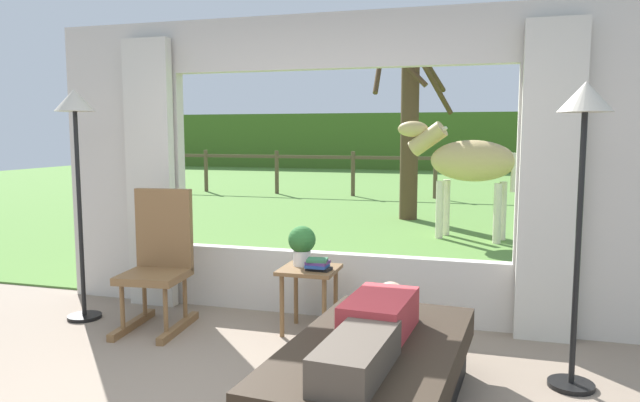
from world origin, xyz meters
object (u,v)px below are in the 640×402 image
object	(u,v)px
reclining_person	(373,328)
side_table	(309,279)
floor_lamp_left	(76,135)
recliner_sofa	(374,377)
floor_lamp_right	(583,143)
rocking_chair	(159,260)
book_stack	(318,264)
potted_plant	(302,243)
pasture_tree	(410,130)
horse	(466,162)

from	to	relation	value
reclining_person	side_table	distance (m)	1.48
reclining_person	floor_lamp_left	bearing A→B (deg)	163.04
recliner_sofa	side_table	bearing A→B (deg)	126.24
side_table	floor_lamp_right	size ratio (longest dim) A/B	0.28
reclining_person	floor_lamp_right	xyz separation A→B (m)	(1.11, 0.75, 0.99)
reclining_person	rocking_chair	size ratio (longest dim) A/B	1.28
rocking_chair	book_stack	world-z (taller)	rocking_chair
reclining_person	potted_plant	world-z (taller)	potted_plant
recliner_sofa	floor_lamp_left	xyz separation A→B (m)	(-2.70, 1.01, 1.34)
book_stack	rocking_chair	bearing A→B (deg)	-173.85
pasture_tree	book_stack	bearing A→B (deg)	-88.57
potted_plant	floor_lamp_left	bearing A→B (deg)	-171.68
book_stack	horse	bearing A→B (deg)	78.73
rocking_chair	horse	xyz separation A→B (m)	(2.21, 4.70, 0.61)
floor_lamp_left	horse	distance (m)	5.58
recliner_sofa	potted_plant	size ratio (longest dim) A/B	5.51
rocking_chair	pasture_tree	distance (m)	6.61
pasture_tree	side_table	bearing A→B (deg)	-89.37
potted_plant	pasture_tree	distance (m)	6.23
reclining_person	pasture_tree	distance (m)	7.62
reclining_person	potted_plant	distance (m)	1.58
potted_plant	floor_lamp_left	world-z (taller)	floor_lamp_left
reclining_person	potted_plant	bearing A→B (deg)	126.61
book_stack	horse	distance (m)	4.69
potted_plant	book_stack	distance (m)	0.25
floor_lamp_left	floor_lamp_right	xyz separation A→B (m)	(3.81, -0.31, -0.04)
reclining_person	recliner_sofa	bearing A→B (deg)	94.46
reclining_person	potted_plant	xyz separation A→B (m)	(-0.84, 1.33, 0.18)
reclining_person	rocking_chair	world-z (taller)	rocking_chair
reclining_person	horse	distance (m)	5.82
floor_lamp_right	horse	bearing A→B (deg)	99.81
side_table	horse	distance (m)	4.67
recliner_sofa	book_stack	xyz separation A→B (m)	(-0.67, 1.16, 0.35)
horse	side_table	bearing A→B (deg)	-179.12
recliner_sofa	floor_lamp_left	bearing A→B (deg)	163.97
potted_plant	floor_lamp_left	xyz separation A→B (m)	(-1.87, -0.27, 0.86)
pasture_tree	recliner_sofa	bearing A→B (deg)	-83.67
pasture_tree	horse	bearing A→B (deg)	-58.18
horse	reclining_person	bearing A→B (deg)	-169.00
side_table	floor_lamp_right	distance (m)	2.23
book_stack	floor_lamp_right	world-z (taller)	floor_lamp_right
side_table	pasture_tree	bearing A→B (deg)	90.63
rocking_chair	floor_lamp_left	distance (m)	1.25
recliner_sofa	floor_lamp_right	distance (m)	1.84
reclining_person	book_stack	world-z (taller)	reclining_person
reclining_person	book_stack	distance (m)	1.39
floor_lamp_left	floor_lamp_right	size ratio (longest dim) A/B	1.03
reclining_person	side_table	size ratio (longest dim) A/B	2.76
rocking_chair	horse	distance (m)	5.23
horse	floor_lamp_left	bearing A→B (deg)	161.42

